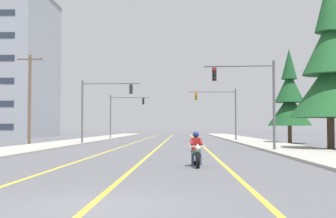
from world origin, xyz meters
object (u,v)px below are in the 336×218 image
(traffic_signal_near_right, at_px, (253,91))
(traffic_signal_mid_left, at_px, (122,109))
(utility_pole_left_near, at_px, (30,97))
(conifer_tree_right_verge_near, at_px, (330,70))
(traffic_signal_mid_right, at_px, (222,106))
(motorcycle_with_rider, at_px, (196,153))
(traffic_signal_near_left, at_px, (99,101))
(conifer_tree_right_verge_far, at_px, (289,100))

(traffic_signal_near_right, bearing_deg, traffic_signal_mid_left, 112.18)
(traffic_signal_mid_left, bearing_deg, utility_pole_left_near, -104.21)
(traffic_signal_near_right, relative_size, conifer_tree_right_verge_near, 0.49)
(traffic_signal_mid_right, distance_m, conifer_tree_right_verge_near, 22.05)
(motorcycle_with_rider, distance_m, traffic_signal_mid_right, 35.34)
(traffic_signal_mid_left, distance_m, utility_pole_left_near, 23.02)
(traffic_signal_near_right, bearing_deg, utility_pole_left_near, 151.06)
(utility_pole_left_near, distance_m, conifer_tree_right_verge_near, 26.34)
(motorcycle_with_rider, distance_m, traffic_signal_near_left, 26.11)
(traffic_signal_near_left, bearing_deg, traffic_signal_near_right, -43.89)
(traffic_signal_near_left, distance_m, conifer_tree_right_verge_near, 21.54)
(motorcycle_with_rider, distance_m, traffic_signal_near_right, 13.24)
(traffic_signal_mid_right, bearing_deg, conifer_tree_right_verge_near, -74.45)
(traffic_signal_near_left, relative_size, conifer_tree_right_verge_far, 0.64)
(motorcycle_with_rider, distance_m, conifer_tree_right_verge_near, 17.79)
(motorcycle_with_rider, xyz_separation_m, conifer_tree_right_verge_far, (10.34, 27.23, 3.84))
(traffic_signal_near_left, height_order, utility_pole_left_near, utility_pole_left_near)
(motorcycle_with_rider, distance_m, utility_pole_left_near, 27.19)
(conifer_tree_right_verge_far, bearing_deg, traffic_signal_near_left, -171.50)
(traffic_signal_mid_left, height_order, conifer_tree_right_verge_far, conifer_tree_right_verge_far)
(traffic_signal_mid_left, bearing_deg, traffic_signal_near_left, -88.60)
(motorcycle_with_rider, xyz_separation_m, traffic_signal_near_right, (4.30, 12.02, 3.51))
(traffic_signal_mid_right, xyz_separation_m, utility_pole_left_near, (-18.89, -12.37, 0.26))
(traffic_signal_mid_left, bearing_deg, motorcycle_with_rider, -78.56)
(utility_pole_left_near, xyz_separation_m, conifer_tree_right_verge_near, (24.79, -8.81, 1.37))
(motorcycle_with_rider, height_order, conifer_tree_right_verge_far, conifer_tree_right_verge_far)
(conifer_tree_right_verge_near, bearing_deg, traffic_signal_mid_left, 121.59)
(traffic_signal_mid_right, distance_m, conifer_tree_right_verge_far, 9.86)
(traffic_signal_near_right, height_order, traffic_signal_mid_left, same)
(conifer_tree_right_verge_far, bearing_deg, traffic_signal_mid_right, 128.79)
(traffic_signal_mid_right, bearing_deg, traffic_signal_mid_left, 143.11)
(traffic_signal_mid_right, xyz_separation_m, conifer_tree_right_verge_near, (5.90, -21.19, 1.64))
(traffic_signal_mid_right, bearing_deg, utility_pole_left_near, -146.77)
(traffic_signal_near_left, bearing_deg, conifer_tree_right_verge_near, -29.82)
(traffic_signal_mid_right, relative_size, conifer_tree_right_verge_near, 0.49)
(traffic_signal_near_right, xyz_separation_m, conifer_tree_right_verge_far, (6.03, 15.22, 0.33))
(traffic_signal_mid_right, relative_size, conifer_tree_right_verge_far, 0.64)
(traffic_signal_mid_left, bearing_deg, traffic_signal_mid_right, -36.89)
(traffic_signal_near_left, bearing_deg, utility_pole_left_near, -163.11)
(traffic_signal_near_right, bearing_deg, traffic_signal_near_left, 136.11)
(traffic_signal_mid_right, bearing_deg, conifer_tree_right_verge_far, -51.21)
(traffic_signal_near_left, bearing_deg, traffic_signal_mid_right, 39.52)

